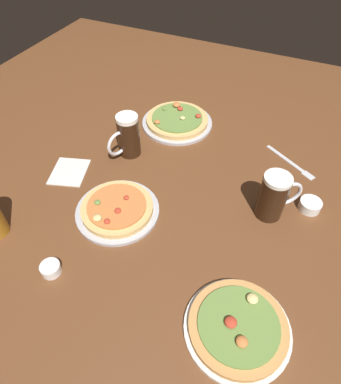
% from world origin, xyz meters
% --- Properties ---
extents(ground_plane, '(2.40, 2.40, 0.03)m').
position_xyz_m(ground_plane, '(0.00, 0.00, -0.01)').
color(ground_plane, brown).
extents(pizza_plate_near, '(0.26, 0.26, 0.05)m').
position_xyz_m(pizza_plate_near, '(0.33, -0.33, 0.02)').
color(pizza_plate_near, silver).
rests_on(pizza_plate_near, ground_plane).
extents(pizza_plate_far, '(0.29, 0.29, 0.05)m').
position_xyz_m(pizza_plate_far, '(-0.14, 0.38, 0.02)').
color(pizza_plate_far, '#B2B2B7').
rests_on(pizza_plate_far, ground_plane).
extents(pizza_plate_side, '(0.27, 0.27, 0.05)m').
position_xyz_m(pizza_plate_side, '(-0.12, -0.13, 0.02)').
color(pizza_plate_side, '#B2B2B7').
rests_on(pizza_plate_side, ground_plane).
extents(beer_mug_dark, '(0.08, 0.14, 0.16)m').
position_xyz_m(beer_mug_dark, '(-0.23, 0.14, 0.08)').
color(beer_mug_dark, black).
rests_on(beer_mug_dark, ground_plane).
extents(beer_mug_pale, '(0.12, 0.11, 0.16)m').
position_xyz_m(beer_mug_pale, '(0.31, 0.07, 0.08)').
color(beer_mug_pale, black).
rests_on(beer_mug_pale, ground_plane).
extents(ramekin_sauce, '(0.05, 0.05, 0.03)m').
position_xyz_m(ramekin_sauce, '(-0.18, -0.39, 0.02)').
color(ramekin_sauce, white).
rests_on(ramekin_sauce, ground_plane).
extents(ramekin_butter, '(0.07, 0.07, 0.03)m').
position_xyz_m(ramekin_butter, '(0.43, 0.14, 0.02)').
color(ramekin_butter, white).
rests_on(ramekin_butter, ground_plane).
extents(napkin_folded, '(0.16, 0.17, 0.01)m').
position_xyz_m(napkin_folded, '(-0.38, -0.05, 0.00)').
color(napkin_folded, silver).
rests_on(napkin_folded, ground_plane).
extents(fork_left, '(0.20, 0.13, 0.01)m').
position_xyz_m(fork_left, '(0.33, 0.33, 0.00)').
color(fork_left, silver).
rests_on(fork_left, ground_plane).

